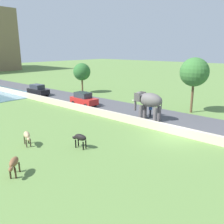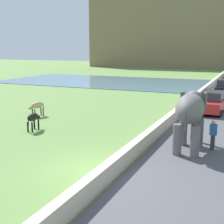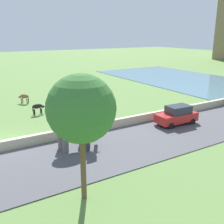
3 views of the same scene
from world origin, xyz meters
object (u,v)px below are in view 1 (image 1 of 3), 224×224
at_px(person_beside_elephant, 150,109).
at_px(car_black, 38,90).
at_px(car_red, 84,99).
at_px(cow_black, 80,138).
at_px(cow_tan, 27,136).
at_px(cow_brown, 14,163).
at_px(elephant, 148,102).

distance_m(person_beside_elephant, car_black, 20.77).
bearing_deg(car_red, cow_black, -133.96).
bearing_deg(cow_tan, cow_brown, -129.52).
relative_size(car_black, cow_black, 2.86).
xyz_separation_m(car_red, cow_black, (-9.89, -10.25, -0.06)).
bearing_deg(cow_tan, elephant, -15.70).
distance_m(person_beside_elephant, cow_tan, 13.79).
xyz_separation_m(person_beside_elephant, cow_black, (-11.01, -0.47, -0.04)).
distance_m(cow_tan, cow_black, 4.30).
distance_m(car_red, cow_brown, 18.50).
height_order(cow_brown, cow_tan, same).
bearing_deg(cow_tan, car_red, 28.58).
height_order(car_red, cow_brown, car_red).
bearing_deg(cow_black, person_beside_elephant, 2.45).
bearing_deg(cow_tan, cow_black, -55.60).
height_order(elephant, car_red, elephant).
distance_m(elephant, cow_tan, 12.84).
bearing_deg(person_beside_elephant, car_red, 96.56).
bearing_deg(car_black, elephant, -90.02).
relative_size(person_beside_elephant, cow_tan, 1.15).
distance_m(elephant, cow_black, 9.95).
bearing_deg(car_red, person_beside_elephant, -83.44).
height_order(car_red, cow_tan, car_red).
bearing_deg(elephant, cow_brown, -179.29).
distance_m(cow_brown, cow_black, 5.44).
bearing_deg(cow_brown, person_beside_elephant, 2.01).
bearing_deg(cow_black, elephant, 0.49).
xyz_separation_m(car_black, cow_black, (-9.88, -21.22, -0.06)).
distance_m(elephant, cow_brown, 15.36).
xyz_separation_m(cow_brown, cow_black, (5.44, 0.11, 0.00)).
height_order(elephant, cow_tan, elephant).
xyz_separation_m(elephant, person_beside_elephant, (1.14, 0.39, -1.16)).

